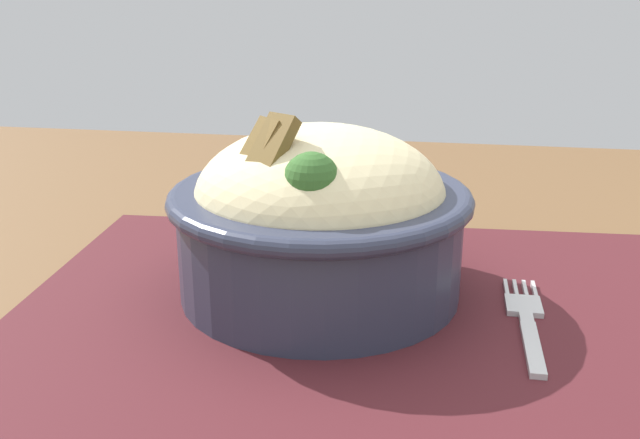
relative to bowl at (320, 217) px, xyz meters
The scene contains 4 objects.
table 0.11m from the bowl, 39.08° to the right, with size 1.34×0.97×0.75m.
placemat 0.07m from the bowl, 28.56° to the right, with size 0.46×0.32×0.00m, color #47191E.
bowl is the anchor object (origin of this frame).
fork 0.14m from the bowl, ahead, with size 0.02×0.12×0.00m.
Camera 1 is at (0.05, -0.41, 0.95)m, focal length 40.35 mm.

